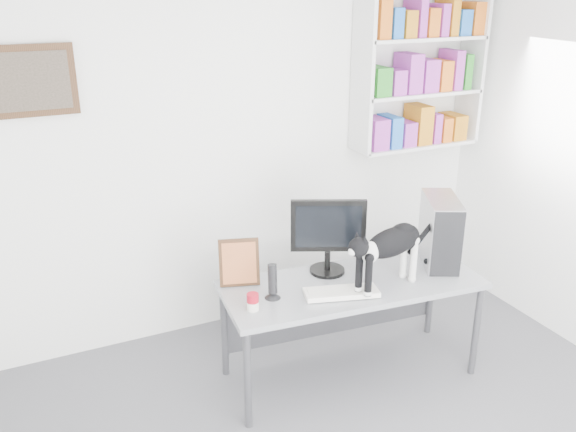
{
  "coord_description": "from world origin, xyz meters",
  "views": [
    {
      "loc": [
        -1.46,
        -1.93,
        2.45
      ],
      "look_at": [
        0.16,
        1.53,
        0.97
      ],
      "focal_mm": 38.0,
      "sensor_mm": 36.0,
      "label": 1
    }
  ],
  "objects_px": {
    "soup_can": "(253,302)",
    "pc_tower": "(440,231)",
    "keyboard": "(341,292)",
    "speaker": "(273,281)",
    "monitor": "(328,236)",
    "cat": "(389,258)",
    "bookshelf": "(420,66)",
    "leaning_print": "(239,262)",
    "desk": "(350,329)"
  },
  "relations": [
    {
      "from": "keyboard",
      "to": "pc_tower",
      "type": "bearing_deg",
      "value": 24.8
    },
    {
      "from": "monitor",
      "to": "keyboard",
      "type": "bearing_deg",
      "value": -78.38
    },
    {
      "from": "monitor",
      "to": "desk",
      "type": "bearing_deg",
      "value": -43.72
    },
    {
      "from": "monitor",
      "to": "bookshelf",
      "type": "bearing_deg",
      "value": 55.45
    },
    {
      "from": "desk",
      "to": "monitor",
      "type": "xyz_separation_m",
      "value": [
        -0.08,
        0.19,
        0.59
      ]
    },
    {
      "from": "monitor",
      "to": "leaning_print",
      "type": "relative_size",
      "value": 1.65
    },
    {
      "from": "bookshelf",
      "to": "pc_tower",
      "type": "xyz_separation_m",
      "value": [
        -0.38,
        -0.85,
        -0.94
      ]
    },
    {
      "from": "keyboard",
      "to": "soup_can",
      "type": "distance_m",
      "value": 0.55
    },
    {
      "from": "desk",
      "to": "speaker",
      "type": "relative_size",
      "value": 7.28
    },
    {
      "from": "speaker",
      "to": "pc_tower",
      "type": "bearing_deg",
      "value": 14.21
    },
    {
      "from": "cat",
      "to": "pc_tower",
      "type": "bearing_deg",
      "value": 3.79
    },
    {
      "from": "keyboard",
      "to": "speaker",
      "type": "xyz_separation_m",
      "value": [
        -0.39,
        0.14,
        0.1
      ]
    },
    {
      "from": "pc_tower",
      "to": "speaker",
      "type": "xyz_separation_m",
      "value": [
        -1.2,
        0.01,
        -0.11
      ]
    },
    {
      "from": "keyboard",
      "to": "monitor",
      "type": "bearing_deg",
      "value": 93.08
    },
    {
      "from": "leaning_print",
      "to": "cat",
      "type": "relative_size",
      "value": 0.47
    },
    {
      "from": "bookshelf",
      "to": "cat",
      "type": "relative_size",
      "value": 1.89
    },
    {
      "from": "bookshelf",
      "to": "monitor",
      "type": "distance_m",
      "value": 1.6
    },
    {
      "from": "desk",
      "to": "soup_can",
      "type": "height_order",
      "value": "soup_can"
    },
    {
      "from": "speaker",
      "to": "cat",
      "type": "xyz_separation_m",
      "value": [
        0.69,
        -0.18,
        0.09
      ]
    },
    {
      "from": "pc_tower",
      "to": "soup_can",
      "type": "xyz_separation_m",
      "value": [
        -1.36,
        -0.07,
        -0.17
      ]
    },
    {
      "from": "desk",
      "to": "pc_tower",
      "type": "xyz_separation_m",
      "value": [
        0.67,
        0.01,
        0.57
      ]
    },
    {
      "from": "leaning_print",
      "to": "desk",
      "type": "bearing_deg",
      "value": -6.0
    },
    {
      "from": "cat",
      "to": "bookshelf",
      "type": "bearing_deg",
      "value": 34.54
    },
    {
      "from": "pc_tower",
      "to": "cat",
      "type": "distance_m",
      "value": 0.54
    },
    {
      "from": "keyboard",
      "to": "speaker",
      "type": "bearing_deg",
      "value": 176.14
    },
    {
      "from": "cat",
      "to": "desk",
      "type": "bearing_deg",
      "value": 120.4
    },
    {
      "from": "speaker",
      "to": "soup_can",
      "type": "xyz_separation_m",
      "value": [
        -0.16,
        -0.08,
        -0.06
      ]
    },
    {
      "from": "cat",
      "to": "speaker",
      "type": "bearing_deg",
      "value": 150.88
    },
    {
      "from": "bookshelf",
      "to": "leaning_print",
      "type": "height_order",
      "value": "bookshelf"
    },
    {
      "from": "soup_can",
      "to": "cat",
      "type": "xyz_separation_m",
      "value": [
        0.85,
        -0.1,
        0.15
      ]
    },
    {
      "from": "desk",
      "to": "leaning_print",
      "type": "relative_size",
      "value": 5.32
    },
    {
      "from": "monitor",
      "to": "speaker",
      "type": "relative_size",
      "value": 2.25
    },
    {
      "from": "speaker",
      "to": "cat",
      "type": "bearing_deg",
      "value": 0.18
    },
    {
      "from": "monitor",
      "to": "pc_tower",
      "type": "height_order",
      "value": "monitor"
    },
    {
      "from": "pc_tower",
      "to": "leaning_print",
      "type": "xyz_separation_m",
      "value": [
        -1.32,
        0.26,
        -0.07
      ]
    },
    {
      "from": "monitor",
      "to": "cat",
      "type": "height_order",
      "value": "monitor"
    },
    {
      "from": "monitor",
      "to": "cat",
      "type": "bearing_deg",
      "value": -31.81
    },
    {
      "from": "soup_can",
      "to": "bookshelf",
      "type": "bearing_deg",
      "value": 27.87
    },
    {
      "from": "soup_can",
      "to": "pc_tower",
      "type": "bearing_deg",
      "value": 2.85
    },
    {
      "from": "speaker",
      "to": "cat",
      "type": "distance_m",
      "value": 0.72
    },
    {
      "from": "monitor",
      "to": "speaker",
      "type": "height_order",
      "value": "monitor"
    },
    {
      "from": "pc_tower",
      "to": "cat",
      "type": "xyz_separation_m",
      "value": [
        -0.51,
        -0.17,
        -0.02
      ]
    },
    {
      "from": "desk",
      "to": "pc_tower",
      "type": "relative_size",
      "value": 3.64
    },
    {
      "from": "pc_tower",
      "to": "soup_can",
      "type": "height_order",
      "value": "pc_tower"
    },
    {
      "from": "leaning_print",
      "to": "speaker",
      "type": "bearing_deg",
      "value": -48.53
    },
    {
      "from": "leaning_print",
      "to": "cat",
      "type": "xyz_separation_m",
      "value": [
        0.81,
        -0.43,
        0.05
      ]
    },
    {
      "from": "soup_can",
      "to": "monitor",
      "type": "bearing_deg",
      "value": 21.95
    },
    {
      "from": "leaning_print",
      "to": "cat",
      "type": "distance_m",
      "value": 0.92
    },
    {
      "from": "soup_can",
      "to": "cat",
      "type": "bearing_deg",
      "value": -6.64
    },
    {
      "from": "desk",
      "to": "pc_tower",
      "type": "bearing_deg",
      "value": 6.33
    }
  ]
}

